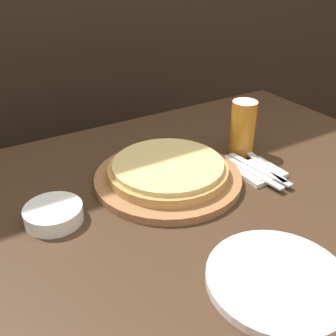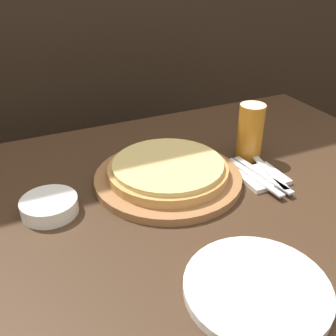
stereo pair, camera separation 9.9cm
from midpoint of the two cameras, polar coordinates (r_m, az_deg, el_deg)
name	(u,v)px [view 2 (the right image)]	position (r m, az deg, el deg)	size (l,w,h in m)	color
dining_table	(161,308)	(1.17, 1.48, -19.80)	(1.54, 0.98, 0.72)	#3D2819
pizza_on_board	(168,173)	(1.00, 2.84, -0.86)	(0.37, 0.37, 0.06)	#99663D
beer_glass	(251,129)	(1.12, 14.40, 5.38)	(0.07, 0.07, 0.16)	#B7701E
dinner_plate	(257,288)	(0.74, 16.66, -16.53)	(0.26, 0.26, 0.02)	white
side_bowl	(49,206)	(0.91, -13.90, -5.48)	(0.13, 0.13, 0.04)	white
napkin_stack	(262,177)	(1.05, 16.06, -1.36)	(0.11, 0.11, 0.01)	silver
fork	(254,176)	(1.04, 15.06, -1.27)	(0.03, 0.21, 0.00)	silver
dinner_knife	(262,174)	(1.05, 16.12, -0.96)	(0.04, 0.21, 0.00)	silver
spoon	(270,172)	(1.07, 17.16, -0.67)	(0.05, 0.18, 0.00)	silver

